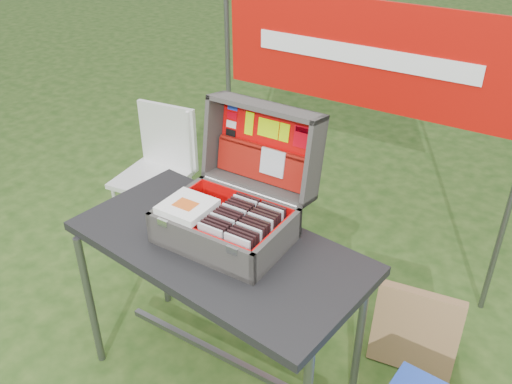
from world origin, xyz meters
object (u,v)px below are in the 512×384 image
Objects in this scene: table at (221,313)px; chair at (151,180)px; cardboard_box at (415,331)px; suitcase at (232,182)px.

chair is (-1.02, 0.68, 0.05)m from table.
table is at bearing -151.19° from cardboard_box.
table is at bearing -96.29° from suitcase.
table is 0.94m from cardboard_box.
suitcase is 1.33m from chair.
chair is 1.78m from cardboard_box.
table is 0.65m from suitcase.
cardboard_box is at bearing -11.41° from chair.
chair reaches higher than cardboard_box.
table is 1.23m from chair.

